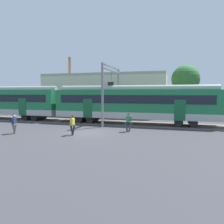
% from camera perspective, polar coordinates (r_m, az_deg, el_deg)
% --- Properties ---
extents(ground_plane, '(160.00, 160.00, 0.00)m').
position_cam_1_polar(ground_plane, '(19.42, -6.19, -5.36)').
color(ground_plane, '#38383D').
extents(track_bed, '(80.00, 4.40, 0.01)m').
position_cam_1_polar(track_bed, '(28.97, -16.29, -2.05)').
color(track_bed, '#605951').
rests_on(track_bed, ground).
extents(commuter_train, '(38.05, 3.07, 4.73)m').
position_cam_1_polar(commuter_train, '(27.51, -12.04, 2.37)').
color(commuter_train, '#B7B7B2').
rests_on(commuter_train, ground).
extents(pedestrian_navy, '(0.64, 0.53, 1.67)m').
position_cam_1_polar(pedestrian_navy, '(20.48, -24.26, -2.44)').
color(pedestrian_navy, '#6B6051').
rests_on(pedestrian_navy, ground).
extents(pedestrian_yellow, '(0.63, 0.57, 1.67)m').
position_cam_1_polar(pedestrian_yellow, '(18.34, -10.30, -2.99)').
color(pedestrian_yellow, '#28282D').
rests_on(pedestrian_yellow, ground).
extents(pedestrian_green, '(0.71, 0.51, 1.67)m').
position_cam_1_polar(pedestrian_green, '(19.68, 4.33, -2.29)').
color(pedestrian_green, navy).
rests_on(pedestrian_green, ground).
extents(catenary_gantry, '(0.24, 6.64, 6.53)m').
position_cam_1_polar(catenary_gantry, '(25.23, -0.16, 6.92)').
color(catenary_gantry, gray).
rests_on(catenary_gantry, ground).
extents(background_building, '(19.14, 5.00, 9.20)m').
position_cam_1_polar(background_building, '(34.20, -2.23, 4.60)').
color(background_building, beige).
rests_on(background_building, ground).
extents(street_tree_right, '(4.27, 4.27, 7.74)m').
position_cam_1_polar(street_tree_right, '(35.78, 18.66, 8.16)').
color(street_tree_right, brown).
rests_on(street_tree_right, ground).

